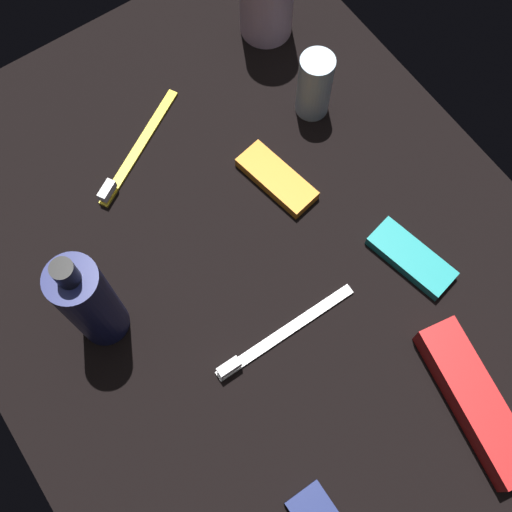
# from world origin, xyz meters

# --- Properties ---
(ground_plane) EXTENTS (0.84, 0.64, 0.01)m
(ground_plane) POSITION_xyz_m (0.00, 0.00, -0.01)
(ground_plane) COLOR black
(lotion_bottle) EXTENTS (0.05, 0.05, 0.18)m
(lotion_bottle) POSITION_xyz_m (0.04, 0.18, 0.08)
(lotion_bottle) COLOR navy
(lotion_bottle) RESTS_ON ground_plane
(deodorant_stick) EXTENTS (0.04, 0.04, 0.09)m
(deodorant_stick) POSITION_xyz_m (0.14, -0.18, 0.05)
(deodorant_stick) COLOR silver
(deodorant_stick) RESTS_ON ground_plane
(toothbrush_white) EXTENTS (0.01, 0.18, 0.02)m
(toothbrush_white) POSITION_xyz_m (-0.08, 0.03, 0.01)
(toothbrush_white) COLOR white
(toothbrush_white) RESTS_ON ground_plane
(toothbrush_yellow) EXTENTS (0.10, 0.16, 0.02)m
(toothbrush_yellow) POSITION_xyz_m (0.21, 0.04, 0.01)
(toothbrush_yellow) COLOR yellow
(toothbrush_yellow) RESTS_ON ground_plane
(toothpaste_box_red) EXTENTS (0.18, 0.07, 0.03)m
(toothpaste_box_red) POSITION_xyz_m (-0.26, -0.10, 0.02)
(toothpaste_box_red) COLOR red
(toothpaste_box_red) RESTS_ON ground_plane
(snack_bar_orange) EXTENTS (0.11, 0.06, 0.01)m
(snack_bar_orange) POSITION_xyz_m (0.08, -0.08, 0.01)
(snack_bar_orange) COLOR orange
(snack_bar_orange) RESTS_ON ground_plane
(snack_bar_teal) EXTENTS (0.11, 0.06, 0.01)m
(snack_bar_teal) POSITION_xyz_m (-0.10, -0.15, 0.01)
(snack_bar_teal) COLOR teal
(snack_bar_teal) RESTS_ON ground_plane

